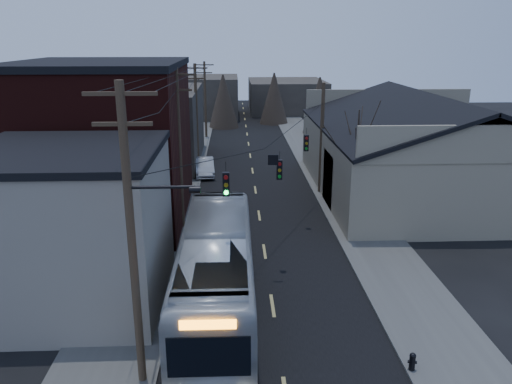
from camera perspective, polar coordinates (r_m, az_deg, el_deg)
road_surface at (r=43.69m, az=-0.30°, el=1.78°), size 9.00×110.00×0.02m
sidewalk_left at (r=43.91m, az=-8.81°, el=1.72°), size 4.00×110.00×0.12m
sidewalk_right at (r=44.40m, az=8.11°, el=1.93°), size 4.00×110.00×0.12m
building_clapboard at (r=23.77m, az=-20.45°, el=-4.02°), size 8.00×8.00×7.00m
building_brick at (r=33.80m, az=-16.88°, el=5.12°), size 10.00×12.00×10.00m
building_left_far at (r=49.39m, az=-11.77°, el=7.38°), size 9.00×14.00×7.00m
warehouse at (r=40.86m, az=18.56°, el=3.66°), size 16.16×20.60×7.73m
building_far_left at (r=77.68m, az=-5.86°, el=10.78°), size 10.00×12.00×6.00m
building_far_right at (r=83.03m, az=3.49°, el=10.91°), size 12.00×14.00×5.00m
bare_tree at (r=34.06m, az=11.38°, el=3.20°), size 0.40×0.40×7.20m
utility_lines at (r=36.86m, az=-4.83°, el=6.69°), size 11.24×45.28×10.50m
bus at (r=22.56m, az=-4.56°, el=-8.63°), size 3.19×13.34×3.71m
parked_car at (r=44.28m, az=-5.89°, el=2.89°), size 1.97×4.66×1.50m
fire_hydrant at (r=19.88m, az=17.44°, el=-17.92°), size 0.34×0.24×0.70m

